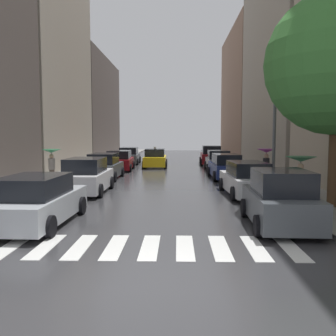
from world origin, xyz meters
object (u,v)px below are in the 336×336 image
Objects in this scene: pedestrian_by_kerb at (52,158)px; taxi_midroad at (155,159)px; parked_car_right_second at (246,180)px; parked_car_right_fifth at (211,156)px; parked_car_right_fourth at (218,161)px; parked_car_right_nearest at (280,200)px; parked_car_right_third at (226,167)px; parked_car_left_second at (86,177)px; parked_car_left_third at (104,167)px; parked_car_left_nearest at (37,201)px; lamp_post_right at (275,114)px; pedestrian_foreground at (301,168)px; parked_car_left_fifth at (129,156)px; pedestrian_far_side at (266,158)px; parked_car_left_fourth at (120,161)px.

taxi_midroad is at bearing -73.00° from pedestrian_by_kerb.
parked_car_right_fifth is at bearing -2.27° from parked_car_right_second.
parked_car_right_fourth is 1.00× the size of taxi_midroad.
parked_car_right_nearest is 0.86× the size of parked_car_right_third.
parked_car_left_third is at bearing 2.18° from parked_car_left_second.
parked_car_left_nearest is at bearing 179.80° from parked_car_left_second.
lamp_post_right is (1.61, -10.80, 3.13)m from parked_car_right_fourth.
parked_car_left_fifth is at bearing 80.17° from pedestrian_foreground.
taxi_midroad reaches higher than parked_car_left_nearest.
pedestrian_far_side reaches higher than parked_car_left_nearest.
lamp_post_right reaches higher than parked_car_right_second.
taxi_midroad reaches higher than parked_car_left_second.
parked_car_right_fifth is at bearing 95.75° from lamp_post_right.
taxi_midroad is (-5.09, 8.12, 0.01)m from parked_car_right_third.
pedestrian_foreground is 0.97× the size of pedestrian_far_side.
parked_car_right_fourth is (7.93, 5.80, -0.02)m from parked_car_left_third.
taxi_midroad reaches higher than parked_car_left_fourth.
pedestrian_by_kerb is at bearing 17.24° from parked_car_left_nearest.
parked_car_left_third is 13.33m from pedestrian_foreground.
parked_car_left_fifth is at bearing 19.53° from parked_car_right_nearest.
parked_car_right_second reaches higher than parked_car_left_fourth.
pedestrian_far_side is (9.38, 9.00, 0.84)m from parked_car_left_nearest.
parked_car_right_second is at bearing 179.17° from parked_car_right_third.
parked_car_right_third is (-0.12, 6.80, 0.00)m from parked_car_right_second.
parked_car_left_fifth is at bearing 20.45° from parked_car_right_second.
parked_car_left_nearest is at bearing 164.35° from pedestrian_foreground.
lamp_post_right is at bearing -154.18° from taxi_midroad.
parked_car_right_fourth is 0.68× the size of lamp_post_right.
parked_car_right_fourth is at bearing -131.36° from parked_car_left_fifth.
parked_car_left_fifth reaches higher than parked_car_right_second.
taxi_midroad is (-5.20, 14.92, 0.01)m from parked_car_right_second.
parked_car_left_second reaches higher than parked_car_left_third.
parked_car_left_nearest is at bearing -178.07° from parked_car_left_third.
parked_car_left_nearest is at bearing 179.05° from parked_car_left_fifth.
parked_car_right_fifth is 0.65× the size of lamp_post_right.
pedestrian_far_side is (6.82, -11.91, 0.82)m from taxi_midroad.
parked_car_left_nearest is 25.02m from parked_car_right_fifth.
taxi_midroad is at bearing 77.20° from pedestrian_foreground.
parked_car_right_nearest reaches higher than parked_car_left_fourth.
parked_car_right_fifth is at bearing -23.95° from parked_car_left_second.
taxi_midroad is (2.56, 20.91, 0.01)m from parked_car_left_nearest.
parked_car_left_fourth is 14.71m from lamp_post_right.
pedestrian_by_kerb is at bearing 119.73° from pedestrian_foreground.
pedestrian_foreground is (1.66, -9.81, 0.84)m from parked_car_right_third.
parked_car_right_second is 17.82m from parked_car_right_fifth.
parked_car_right_fifth is 5.88m from taxi_midroad.
parked_car_right_fifth is at bearing -55.40° from parked_car_left_fourth.
parked_car_right_second is 1.03× the size of parked_car_right_third.
pedestrian_far_side is 2.87m from lamp_post_right.
parked_car_left_fourth is 7.84m from parked_car_right_fourth.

